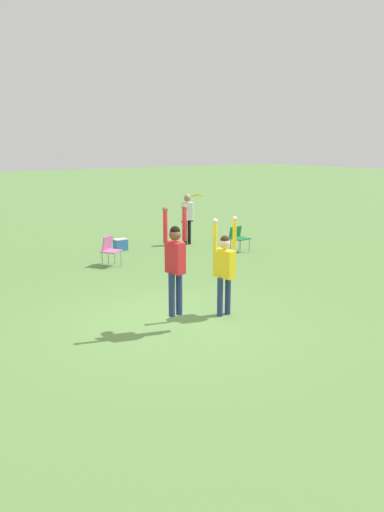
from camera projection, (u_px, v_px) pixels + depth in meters
The scene contains 8 objects.
ground_plane at pixel (175, 323), 9.87m from camera, with size 120.00×120.00×0.00m, color #608C47.
person_jumping at pixel (175, 259), 9.12m from camera, with size 0.52×0.39×2.07m.
person_defending at pixel (224, 265), 10.09m from camera, with size 0.61×0.48×2.04m.
frisbee at pixel (198, 195), 9.28m from camera, with size 0.24×0.24×0.07m.
camping_chair_0 at pixel (110, 248), 14.43m from camera, with size 0.66×0.72×0.85m.
camping_chair_1 at pixel (238, 236), 16.38m from camera, with size 0.56×0.59×0.81m.
person_spectator_far at pixel (187, 214), 17.38m from camera, with size 0.52×0.37×1.79m.
cooler_box at pixel (120, 245), 16.58m from camera, with size 0.43×0.30×0.39m.
Camera 1 is at (-5.17, -7.79, 3.45)m, focal length 35.00 mm.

